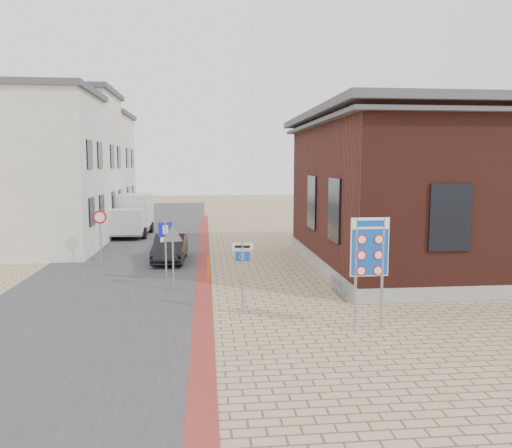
{
  "coord_description": "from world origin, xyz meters",
  "views": [
    {
      "loc": [
        -1.89,
        -14.36,
        4.5
      ],
      "look_at": [
        0.07,
        4.86,
        2.2
      ],
      "focal_mm": 35.0,
      "sensor_mm": 36.0,
      "label": 1
    }
  ],
  "objects": [
    {
      "name": "speed_sign",
      "position": [
        -6.51,
        8.0,
        1.69
      ],
      "size": [
        0.59,
        0.07,
        2.5
      ],
      "rotation": [
        0.0,
        0.0,
        0.02
      ],
      "color": "gray",
      "rests_on": "ground"
    },
    {
      "name": "parking_sign",
      "position": [
        -3.4,
        4.5,
        1.64
      ],
      "size": [
        0.52,
        0.21,
        2.42
      ],
      "rotation": [
        0.0,
        0.0,
        0.34
      ],
      "color": "gray",
      "rests_on": "ground"
    },
    {
      "name": "box_truck",
      "position": [
        -6.49,
        17.78,
        1.34
      ],
      "size": [
        2.28,
        5.04,
        2.6
      ],
      "rotation": [
        0.0,
        0.0,
        -0.04
      ],
      "color": "slate",
      "rests_on": "ground"
    },
    {
      "name": "border_sign",
      "position": [
        2.5,
        -1.5,
        2.24
      ],
      "size": [
        1.06,
        0.08,
        3.1
      ],
      "rotation": [
        0.0,
        0.0,
        0.02
      ],
      "color": "gray",
      "rests_on": "ground"
    },
    {
      "name": "yield_sign",
      "position": [
        -3.07,
        3.5,
        1.77
      ],
      "size": [
        0.82,
        0.23,
        2.33
      ],
      "rotation": [
        0.0,
        0.0,
        0.21
      ],
      "color": "gray",
      "rests_on": "ground"
    },
    {
      "name": "ground",
      "position": [
        0.0,
        0.0,
        0.0
      ],
      "size": [
        120.0,
        120.0,
        0.0
      ],
      "primitive_type": "plane",
      "color": "tan",
      "rests_on": "ground"
    },
    {
      "name": "road_strip",
      "position": [
        -5.5,
        15.0,
        0.01
      ],
      "size": [
        7.0,
        60.0,
        0.02
      ],
      "primitive_type": "cube",
      "color": "#38383A",
      "rests_on": "ground"
    },
    {
      "name": "townhouse_near",
      "position": [
        -10.99,
        12.0,
        4.17
      ],
      "size": [
        7.4,
        6.4,
        8.3
      ],
      "color": "silver",
      "rests_on": "ground"
    },
    {
      "name": "bollard",
      "position": [
        -1.8,
        4.4,
        0.51
      ],
      "size": [
        0.09,
        0.09,
        1.01
      ],
      "primitive_type": "cylinder",
      "rotation": [
        0.0,
        0.0,
        0.03
      ],
      "color": "orange",
      "rests_on": "ground"
    },
    {
      "name": "townhouse_far",
      "position": [
        -10.99,
        24.0,
        4.17
      ],
      "size": [
        7.4,
        6.4,
        8.3
      ],
      "color": "silver",
      "rests_on": "ground"
    },
    {
      "name": "brick_building",
      "position": [
        8.99,
        7.0,
        3.49
      ],
      "size": [
        13.0,
        13.0,
        6.8
      ],
      "color": "gray",
      "rests_on": "ground"
    },
    {
      "name": "sedan",
      "position": [
        -3.55,
        8.92,
        0.64
      ],
      "size": [
        1.52,
        3.95,
        1.28
      ],
      "primitive_type": "imported",
      "rotation": [
        0.0,
        0.0,
        -0.04
      ],
      "color": "black",
      "rests_on": "ground"
    },
    {
      "name": "essen_sign",
      "position": [
        -0.8,
        0.3,
        1.53
      ],
      "size": [
        0.63,
        0.12,
        2.32
      ],
      "rotation": [
        0.0,
        0.0,
        -0.13
      ],
      "color": "gray",
      "rests_on": "ground"
    },
    {
      "name": "curb_strip",
      "position": [
        -2.0,
        10.0,
        0.01
      ],
      "size": [
        0.6,
        40.0,
        0.02
      ],
      "primitive_type": "cube",
      "color": "maroon",
      "rests_on": "ground"
    },
    {
      "name": "bike_rack",
      "position": [
        2.65,
        2.2,
        0.26
      ],
      "size": [
        0.08,
        1.8,
        0.6
      ],
      "color": "slate",
      "rests_on": "ground"
    },
    {
      "name": "townhouse_mid",
      "position": [
        -10.99,
        18.0,
        4.57
      ],
      "size": [
        7.4,
        6.4,
        9.1
      ],
      "color": "silver",
      "rests_on": "ground"
    }
  ]
}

